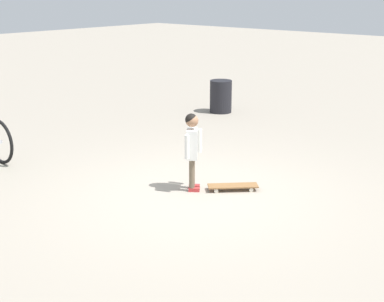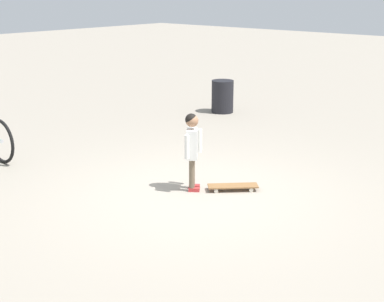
{
  "view_description": "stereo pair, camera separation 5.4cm",
  "coord_description": "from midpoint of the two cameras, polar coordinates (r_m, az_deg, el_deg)",
  "views": [
    {
      "loc": [
        -4.39,
        5.13,
        2.66
      ],
      "look_at": [
        0.15,
        -0.14,
        0.55
      ],
      "focal_mm": 51.11,
      "sensor_mm": 36.0,
      "label": 1
    },
    {
      "loc": [
        -4.43,
        5.09,
        2.66
      ],
      "look_at": [
        0.15,
        -0.14,
        0.55
      ],
      "focal_mm": 51.11,
      "sensor_mm": 36.0,
      "label": 2
    }
  ],
  "objects": [
    {
      "name": "trash_bin",
      "position": [
        11.97,
        2.89,
        5.71
      ],
      "size": [
        0.48,
        0.48,
        0.7
      ],
      "primitive_type": "cylinder",
      "color": "black",
      "rests_on": "ground"
    },
    {
      "name": "skateboard",
      "position": [
        7.42,
        4.08,
        -3.67
      ],
      "size": [
        0.61,
        0.62,
        0.07
      ],
      "color": "olive",
      "rests_on": "ground"
    },
    {
      "name": "ground_plane",
      "position": [
        7.25,
        -0.05,
        -4.64
      ],
      "size": [
        50.0,
        50.0,
        0.0
      ],
      "primitive_type": "plane",
      "color": "#9E9384"
    },
    {
      "name": "child_person",
      "position": [
        7.24,
        -0.21,
        0.81
      ],
      "size": [
        0.27,
        0.4,
        1.06
      ],
      "color": "brown",
      "rests_on": "ground"
    }
  ]
}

